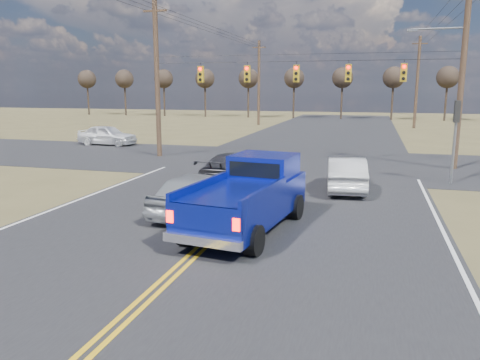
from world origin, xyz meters
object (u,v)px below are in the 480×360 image
(silver_suv, at_px, (197,193))
(white_car_queue, at_px, (346,174))
(black_suv, at_px, (251,171))
(cross_car_west, at_px, (107,135))
(dgrey_car_queue, at_px, (235,169))
(pickup_truck, at_px, (249,196))

(silver_suv, distance_m, white_car_queue, 7.39)
(white_car_queue, bearing_deg, black_suv, -2.84)
(white_car_queue, relative_size, cross_car_west, 0.97)
(cross_car_west, bearing_deg, white_car_queue, -119.18)
(black_suv, distance_m, dgrey_car_queue, 0.79)
(black_suv, relative_size, white_car_queue, 1.11)
(silver_suv, relative_size, dgrey_car_queue, 0.88)
(black_suv, bearing_deg, white_car_queue, -168.43)
(white_car_queue, distance_m, dgrey_car_queue, 5.07)
(silver_suv, distance_m, black_suv, 5.37)
(white_car_queue, height_order, dgrey_car_queue, dgrey_car_queue)
(silver_suv, xyz_separation_m, cross_car_west, (-14.28, 17.45, 0.01))
(pickup_truck, bearing_deg, silver_suv, 157.29)
(white_car_queue, height_order, cross_car_west, cross_car_west)
(pickup_truck, relative_size, dgrey_car_queue, 1.19)
(silver_suv, height_order, cross_car_west, cross_car_west)
(black_suv, distance_m, white_car_queue, 4.28)
(white_car_queue, relative_size, dgrey_car_queue, 0.87)
(pickup_truck, height_order, white_car_queue, pickup_truck)
(silver_suv, distance_m, dgrey_car_queue, 5.31)
(cross_car_west, bearing_deg, black_suv, -126.45)
(pickup_truck, height_order, black_suv, pickup_truck)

